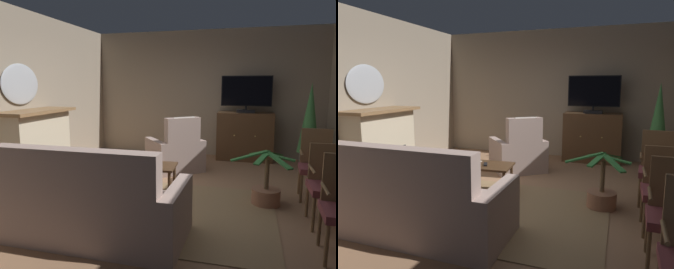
% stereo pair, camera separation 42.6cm
% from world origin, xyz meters
% --- Properties ---
extents(ground_plane, '(5.77, 6.53, 0.04)m').
position_xyz_m(ground_plane, '(0.00, 0.00, -0.02)').
color(ground_plane, '#936B4C').
extents(wall_back, '(5.77, 0.10, 2.84)m').
position_xyz_m(wall_back, '(0.00, 3.02, 1.42)').
color(wall_back, gray).
rests_on(wall_back, ground_plane).
extents(wall_left, '(0.10, 6.53, 2.84)m').
position_xyz_m(wall_left, '(-2.63, 0.00, 1.42)').
color(wall_left, gray).
rests_on(wall_left, ground_plane).
extents(rug_central, '(2.47, 2.18, 0.01)m').
position_xyz_m(rug_central, '(0.15, -0.48, 0.01)').
color(rug_central, '#8E704C').
rests_on(rug_central, ground_plane).
extents(fireplace, '(0.92, 1.45, 1.24)m').
position_xyz_m(fireplace, '(-2.31, 0.04, 0.59)').
color(fireplace, '#4C4C51').
rests_on(fireplace, ground_plane).
extents(wall_mirror_oval, '(0.06, 0.84, 0.65)m').
position_xyz_m(wall_mirror_oval, '(-2.55, 0.04, 1.64)').
color(wall_mirror_oval, '#B2B7BF').
extents(tv_cabinet, '(1.18, 0.54, 1.04)m').
position_xyz_m(tv_cabinet, '(0.91, 2.67, 0.50)').
color(tv_cabinet, '#352315').
rests_on(tv_cabinet, ground_plane).
extents(television, '(1.05, 0.20, 0.78)m').
position_xyz_m(television, '(0.91, 2.61, 1.45)').
color(television, black).
rests_on(television, tv_cabinet).
extents(coffee_table, '(1.08, 0.60, 0.45)m').
position_xyz_m(coffee_table, '(-0.54, 0.05, 0.40)').
color(coffee_table, '#422B19').
rests_on(coffee_table, ground_plane).
extents(tv_remote, '(0.11, 0.18, 0.02)m').
position_xyz_m(tv_remote, '(-0.40, 0.03, 0.46)').
color(tv_remote, black).
rests_on(tv_remote, coffee_table).
extents(folded_newspaper, '(0.32, 0.24, 0.01)m').
position_xyz_m(folded_newspaper, '(-0.70, 0.11, 0.46)').
color(folded_newspaper, silver).
rests_on(folded_newspaper, coffee_table).
extents(sofa_floral, '(2.04, 0.92, 1.04)m').
position_xyz_m(sofa_floral, '(-0.61, -1.39, 0.33)').
color(sofa_floral, '#A3897F').
rests_on(sofa_floral, ground_plane).
extents(armchair_near_window, '(1.24, 1.23, 1.07)m').
position_xyz_m(armchair_near_window, '(-0.33, 1.44, 0.33)').
color(armchair_near_window, '#A3897F').
rests_on(armchair_near_window, ground_plane).
extents(side_chair_mid_row, '(0.48, 0.48, 0.94)m').
position_xyz_m(side_chair_mid_row, '(1.95, -0.36, 0.51)').
color(side_chair_mid_row, brown).
rests_on(side_chair_mid_row, ground_plane).
extents(side_chair_tucked_against_wall, '(0.48, 0.48, 1.00)m').
position_xyz_m(side_chair_tucked_against_wall, '(1.96, 0.51, 0.53)').
color(side_chair_tucked_against_wall, brown).
rests_on(side_chair_tucked_against_wall, ground_plane).
extents(potted_plant_leafy_by_curtain, '(0.39, 0.39, 1.67)m').
position_xyz_m(potted_plant_leafy_by_curtain, '(2.10, 2.11, 0.91)').
color(potted_plant_leafy_by_curtain, slate).
rests_on(potted_plant_leafy_by_curtain, ground_plane).
extents(potted_plant_small_fern_corner, '(0.84, 0.89, 0.76)m').
position_xyz_m(potted_plant_small_fern_corner, '(1.27, 0.09, 0.18)').
color(potted_plant_small_fern_corner, '#99664C').
rests_on(potted_plant_small_fern_corner, ground_plane).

